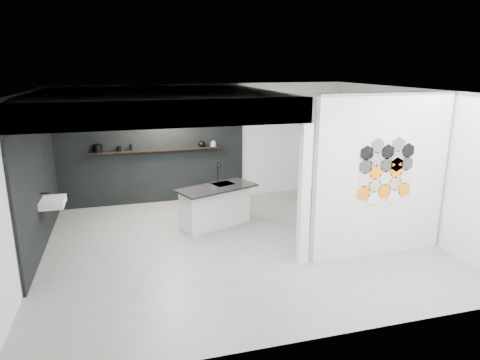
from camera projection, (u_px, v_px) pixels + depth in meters
name	position (u px, v px, depth m)	size (l,w,h in m)	color
floor	(239.00, 244.00, 7.96)	(7.00, 6.00, 0.01)	slate
partition_panel	(381.00, 176.00, 7.24)	(2.45, 0.15, 2.80)	silver
bay_clad_back	(153.00, 155.00, 10.08)	(4.40, 0.04, 2.35)	black
bay_clad_left	(39.00, 183.00, 7.68)	(0.04, 4.00, 2.35)	black
bulkhead	(157.00, 103.00, 7.89)	(4.40, 4.00, 0.40)	silver
corner_column	(304.00, 196.00, 6.94)	(0.16, 0.16, 2.35)	silver
fascia_beam	(169.00, 114.00, 6.10)	(4.40, 0.16, 0.40)	silver
wall_basin	(53.00, 202.00, 7.64)	(0.40, 0.60, 0.12)	silver
display_shelf	(157.00, 150.00, 9.97)	(3.00, 0.15, 0.04)	black
kitchen_island	(215.00, 205.00, 8.77)	(1.75, 1.25, 1.29)	silver
stockpot	(98.00, 148.00, 9.61)	(0.21, 0.21, 0.17)	black
kettle	(202.00, 144.00, 10.23)	(0.16, 0.16, 0.14)	black
glass_bowl	(213.00, 144.00, 10.31)	(0.13, 0.13, 0.10)	gray
glass_vase	(213.00, 144.00, 10.30)	(0.09, 0.09, 0.13)	gray
bottle_dark	(131.00, 147.00, 9.80)	(0.05, 0.05, 0.14)	black
utensil_cup	(119.00, 149.00, 9.73)	(0.09, 0.09, 0.11)	black
hex_tile_cluster	(386.00, 171.00, 7.14)	(1.04, 0.02, 1.16)	orange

